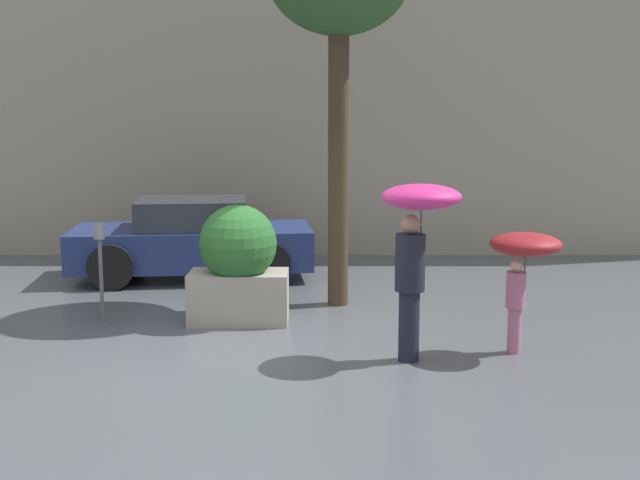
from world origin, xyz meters
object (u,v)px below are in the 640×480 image
(planter_box, at_px, (241,263))
(person_child, at_px, (527,255))
(parking_meter, at_px, (103,252))
(parked_car_near, at_px, (196,240))
(person_adult, at_px, (420,228))

(planter_box, distance_m, person_child, 3.60)
(parking_meter, bearing_deg, parked_car_near, 76.17)
(planter_box, xyz_separation_m, parked_car_near, (-1.04, 2.85, -0.17))
(parked_car_near, relative_size, parking_meter, 3.09)
(parked_car_near, bearing_deg, person_child, -140.45)
(parked_car_near, bearing_deg, parking_meter, 160.19)
(planter_box, height_order, parked_car_near, planter_box)
(planter_box, bearing_deg, person_adult, -37.16)
(planter_box, bearing_deg, parked_car_near, 110.03)
(person_child, distance_m, parked_car_near, 6.09)
(planter_box, distance_m, person_adult, 2.71)
(person_adult, height_order, parking_meter, person_adult)
(person_adult, xyz_separation_m, parking_meter, (-3.84, 1.54, -0.53))
(person_child, relative_size, parking_meter, 1.06)
(parked_car_near, height_order, parking_meter, same)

